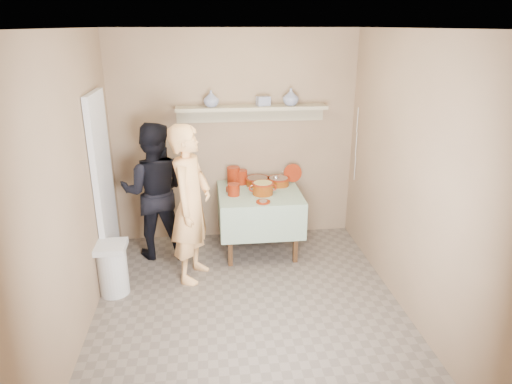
{
  "coord_description": "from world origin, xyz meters",
  "views": [
    {
      "loc": [
        -0.37,
        -3.78,
        2.63
      ],
      "look_at": [
        0.15,
        0.75,
        0.95
      ],
      "focal_mm": 32.0,
      "sensor_mm": 36.0,
      "label": 1
    }
  ],
  "objects": [
    {
      "name": "wall_shelf",
      "position": [
        0.2,
        1.65,
        1.67
      ],
      "size": [
        1.8,
        0.25,
        0.21
      ],
      "color": "tan",
      "rests_on": "room_shell"
    },
    {
      "name": "person_helper",
      "position": [
        -0.98,
        1.29,
        0.81
      ],
      "size": [
        0.82,
        0.66,
        1.62
      ],
      "primitive_type": "imported",
      "rotation": [
        0.0,
        0.0,
        -3.2
      ],
      "color": "black",
      "rests_on": "ground"
    },
    {
      "name": "serving_table",
      "position": [
        0.25,
        1.28,
        0.64
      ],
      "size": [
        0.97,
        0.97,
        0.76
      ],
      "color": "#4C2D16",
      "rests_on": "ground"
    },
    {
      "name": "room_shell",
      "position": [
        0.0,
        0.0,
        1.61
      ],
      "size": [
        3.04,
        3.54,
        2.62
      ],
      "color": "#927559",
      "rests_on": "ground"
    },
    {
      "name": "ladle",
      "position": [
        0.48,
        1.44,
        0.87
      ],
      "size": [
        0.08,
        0.26,
        0.19
      ],
      "color": "silver",
      "rests_on": "cazuela_meat_b"
    },
    {
      "name": "electrical_cord",
      "position": [
        1.47,
        1.48,
        1.25
      ],
      "size": [
        0.01,
        0.05,
        0.9
      ],
      "color": "silver",
      "rests_on": "wall_shelf"
    },
    {
      "name": "cazuela_meat_b",
      "position": [
        0.51,
        1.47,
        0.82
      ],
      "size": [
        0.28,
        0.28,
        0.1
      ],
      "color": "#642202",
      "rests_on": "serving_table"
    },
    {
      "name": "person_cook",
      "position": [
        -0.54,
        0.71,
        0.85
      ],
      "size": [
        0.59,
        0.72,
        1.71
      ],
      "primitive_type": "imported",
      "rotation": [
        0.0,
        0.0,
        1.23
      ],
      "color": "#F5B16A",
      "rests_on": "ground"
    },
    {
      "name": "plate_stack_a",
      "position": [
        -0.04,
        1.6,
        0.87
      ],
      "size": [
        0.16,
        0.16,
        0.21
      ],
      "primitive_type": "cylinder",
      "color": "#711401",
      "rests_on": "serving_table"
    },
    {
      "name": "vase_left",
      "position": [
        -0.28,
        1.61,
        1.81
      ],
      "size": [
        0.25,
        0.25,
        0.19
      ],
      "primitive_type": "imported",
      "rotation": [
        0.0,
        0.0,
        0.64
      ],
      "color": "navy",
      "rests_on": "wall_shelf"
    },
    {
      "name": "vase_right",
      "position": [
        0.67,
        1.61,
        1.82
      ],
      "size": [
        0.19,
        0.19,
        0.2
      ],
      "primitive_type": "imported",
      "rotation": [
        0.0,
        0.0,
        0.02
      ],
      "color": "navy",
      "rests_on": "wall_shelf"
    },
    {
      "name": "trash_bin",
      "position": [
        -1.36,
        0.46,
        0.28
      ],
      "size": [
        0.32,
        0.32,
        0.56
      ],
      "color": "silver",
      "rests_on": "ground"
    },
    {
      "name": "ceramic_box",
      "position": [
        0.34,
        1.63,
        1.77
      ],
      "size": [
        0.17,
        0.14,
        0.11
      ],
      "primitive_type": "cube",
      "rotation": [
        0.0,
        0.0,
        0.22
      ],
      "color": "navy",
      "rests_on": "wall_shelf"
    },
    {
      "name": "cazuela_meat_a",
      "position": [
        0.25,
        1.51,
        0.82
      ],
      "size": [
        0.3,
        0.3,
        0.1
      ],
      "color": "#642202",
      "rests_on": "serving_table"
    },
    {
      "name": "empty_bowl",
      "position": [
        -0.06,
        1.32,
        0.79
      ],
      "size": [
        0.17,
        0.17,
        0.05
      ],
      "primitive_type": "cylinder",
      "color": "#711401",
      "rests_on": "serving_table"
    },
    {
      "name": "propped_lid",
      "position": [
        0.71,
        1.57,
        0.88
      ],
      "size": [
        0.23,
        0.08,
        0.23
      ],
      "primitive_type": "cylinder",
      "rotation": [
        1.35,
        0.0,
        0.07
      ],
      "color": "#711401",
      "rests_on": "serving_table"
    },
    {
      "name": "ground",
      "position": [
        0.0,
        0.0,
        0.0
      ],
      "size": [
        3.5,
        3.5,
        0.0
      ],
      "primitive_type": "plane",
      "color": "#695C52",
      "rests_on": "ground"
    },
    {
      "name": "front_plate",
      "position": [
        0.25,
        0.91,
        0.77
      ],
      "size": [
        0.16,
        0.16,
        0.03
      ],
      "color": "#711401",
      "rests_on": "serving_table"
    },
    {
      "name": "tile_panel",
      "position": [
        -1.46,
        0.95,
        1.0
      ],
      "size": [
        0.06,
        0.7,
        2.0
      ],
      "primitive_type": "cube",
      "color": "silver",
      "rests_on": "ground"
    },
    {
      "name": "cazuela_rice",
      "position": [
        0.28,
        1.18,
        0.85
      ],
      "size": [
        0.33,
        0.25,
        0.14
      ],
      "color": "#642202",
      "rests_on": "serving_table"
    },
    {
      "name": "bowl_stack",
      "position": [
        -0.06,
        1.18,
        0.83
      ],
      "size": [
        0.14,
        0.14,
        0.14
      ],
      "primitive_type": "cylinder",
      "color": "#711401",
      "rests_on": "serving_table"
    },
    {
      "name": "plate_stack_b",
      "position": [
        0.06,
        1.58,
        0.85
      ],
      "size": [
        0.15,
        0.15,
        0.17
      ],
      "primitive_type": "cylinder",
      "color": "#711401",
      "rests_on": "serving_table"
    }
  ]
}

